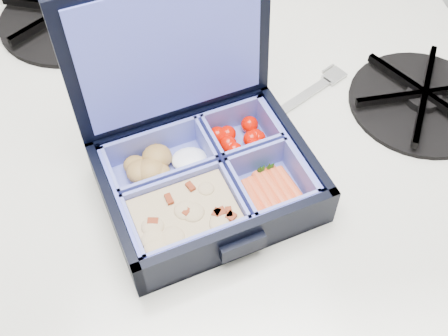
{
  "coord_description": "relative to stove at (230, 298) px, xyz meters",
  "views": [
    {
      "loc": [
        0.46,
        1.23,
        1.45
      ],
      "look_at": [
        0.51,
        1.57,
        1.0
      ],
      "focal_mm": 45.0,
      "sensor_mm": 36.0,
      "label": 1
    }
  ],
  "objects": [
    {
      "name": "burner_grate_rear",
      "position": [
        -0.18,
        0.21,
        0.5
      ],
      "size": [
        0.24,
        0.24,
        0.02
      ],
      "primitive_type": "cylinder",
      "rotation": [
        0.0,
        0.0,
        -0.36
      ],
      "color": "black",
      "rests_on": "stove"
    },
    {
      "name": "burner_grate",
      "position": [
        0.22,
        -0.01,
        0.5
      ],
      "size": [
        0.17,
        0.17,
        0.02
      ],
      "primitive_type": "cylinder",
      "rotation": [
        0.0,
        0.0,
        0.02
      ],
      "color": "black",
      "rests_on": "stove"
    },
    {
      "name": "stove",
      "position": [
        0.0,
        0.0,
        0.0
      ],
      "size": [
        0.65,
        0.65,
        0.97
      ],
      "primitive_type": null,
      "color": "silver",
      "rests_on": "floor"
    },
    {
      "name": "bento_box",
      "position": [
        -0.04,
        -0.1,
        0.51
      ],
      "size": [
        0.24,
        0.21,
        0.05
      ],
      "primitive_type": null,
      "rotation": [
        0.0,
        0.0,
        0.26
      ],
      "color": "black",
      "rests_on": "stove"
    },
    {
      "name": "fork",
      "position": [
        0.07,
        0.01,
        0.49
      ],
      "size": [
        0.15,
        0.11,
        0.01
      ],
      "primitive_type": null,
      "rotation": [
        0.0,
        0.0,
        -1.02
      ],
      "color": "#A6A6A6",
      "rests_on": "stove"
    }
  ]
}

